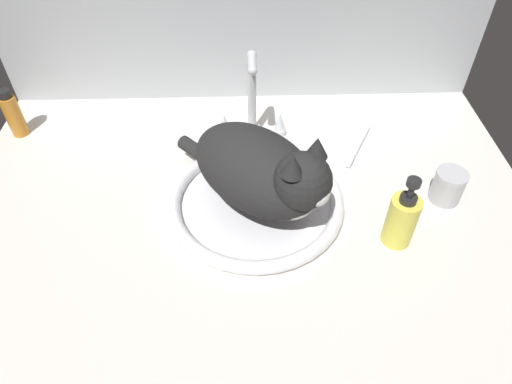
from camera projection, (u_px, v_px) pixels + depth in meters
The scene contains 9 objects.
countertop at pixel (246, 208), 97.79cm from camera, with size 122.37×81.69×3.00cm, color silver.
backsplash_wall at pixel (242, 39), 115.14cm from camera, with size 122.37×2.40×38.53cm, color #B2B7BC.
sink_basin at pixel (256, 201), 95.36cm from camera, with size 36.99×36.99×2.85cm.
faucet at pixel (253, 108), 107.28cm from camera, with size 16.75×9.47×22.53cm.
cat at pixel (264, 172), 87.57cm from camera, with size 33.60×33.99×19.56cm.
metal_jar at pixel (449, 188), 94.84cm from camera, with size 6.52×6.52×7.28cm.
amber_bottle at pixel (14, 114), 109.86cm from camera, with size 3.94×3.94×12.29cm.
soap_pump_bottle at pixel (402, 219), 85.60cm from camera, with size 5.69×5.69×16.01cm.
toothbrush at pixel (359, 147), 109.05cm from camera, with size 8.78×15.14×1.70cm.
Camera 1 is at (-0.12, -67.08, 72.77)cm, focal length 32.04 mm.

